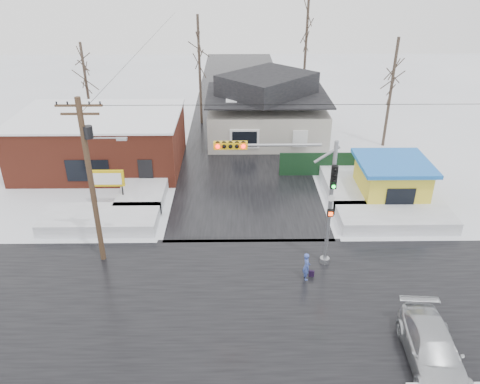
{
  "coord_description": "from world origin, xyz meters",
  "views": [
    {
      "loc": [
        -0.81,
        -17.56,
        14.96
      ],
      "look_at": [
        -0.52,
        5.54,
        3.0
      ],
      "focal_mm": 35.0,
      "sensor_mm": 36.0,
      "label": 1
    }
  ],
  "objects_px": {
    "traffic_signal": "(300,188)",
    "kiosk": "(391,181)",
    "marquee_sign": "(107,179)",
    "car": "(433,350)",
    "utility_pole": "(91,174)",
    "pedestrian": "(306,266)"
  },
  "relations": [
    {
      "from": "utility_pole",
      "to": "car",
      "type": "bearing_deg",
      "value": -26.36
    },
    {
      "from": "traffic_signal",
      "to": "pedestrian",
      "type": "xyz_separation_m",
      "value": [
        0.36,
        -1.34,
        -3.78
      ]
    },
    {
      "from": "utility_pole",
      "to": "marquee_sign",
      "type": "xyz_separation_m",
      "value": [
        -1.07,
        5.99,
        -3.19
      ]
    },
    {
      "from": "marquee_sign",
      "to": "car",
      "type": "height_order",
      "value": "marquee_sign"
    },
    {
      "from": "utility_pole",
      "to": "pedestrian",
      "type": "distance_m",
      "value": 11.72
    },
    {
      "from": "marquee_sign",
      "to": "car",
      "type": "relative_size",
      "value": 0.51
    },
    {
      "from": "pedestrian",
      "to": "utility_pole",
      "type": "bearing_deg",
      "value": 75.8
    },
    {
      "from": "traffic_signal",
      "to": "kiosk",
      "type": "xyz_separation_m",
      "value": [
        7.07,
        7.03,
        -3.08
      ]
    },
    {
      "from": "utility_pole",
      "to": "pedestrian",
      "type": "relative_size",
      "value": 5.93
    },
    {
      "from": "utility_pole",
      "to": "marquee_sign",
      "type": "distance_m",
      "value": 6.87
    },
    {
      "from": "marquee_sign",
      "to": "kiosk",
      "type": "relative_size",
      "value": 0.55
    },
    {
      "from": "traffic_signal",
      "to": "kiosk",
      "type": "bearing_deg",
      "value": 44.84
    },
    {
      "from": "traffic_signal",
      "to": "marquee_sign",
      "type": "relative_size",
      "value": 2.75
    },
    {
      "from": "marquee_sign",
      "to": "kiosk",
      "type": "height_order",
      "value": "kiosk"
    },
    {
      "from": "marquee_sign",
      "to": "pedestrian",
      "type": "bearing_deg",
      "value": -33.71
    },
    {
      "from": "utility_pole",
      "to": "car",
      "type": "xyz_separation_m",
      "value": [
        15.02,
        -7.44,
        -4.39
      ]
    },
    {
      "from": "traffic_signal",
      "to": "car",
      "type": "xyz_separation_m",
      "value": [
        4.66,
        -6.91,
        -3.82
      ]
    },
    {
      "from": "pedestrian",
      "to": "car",
      "type": "distance_m",
      "value": 7.04
    },
    {
      "from": "traffic_signal",
      "to": "car",
      "type": "distance_m",
      "value": 9.17
    },
    {
      "from": "utility_pole",
      "to": "pedestrian",
      "type": "bearing_deg",
      "value": -9.91
    },
    {
      "from": "traffic_signal",
      "to": "car",
      "type": "relative_size",
      "value": 1.4
    },
    {
      "from": "utility_pole",
      "to": "kiosk",
      "type": "relative_size",
      "value": 1.96
    }
  ]
}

